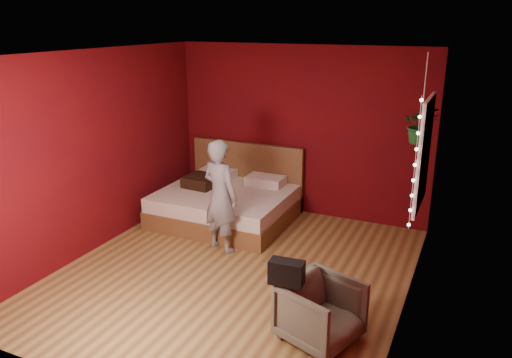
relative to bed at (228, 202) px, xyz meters
name	(u,v)px	position (x,y,z in m)	size (l,w,h in m)	color
floor	(234,272)	(0.86, -1.47, -0.27)	(4.50, 4.50, 0.00)	olive
room_walls	(232,138)	(0.86, -1.47, 1.40)	(4.04, 4.54, 2.62)	#5E090B
window	(424,153)	(2.83, -0.57, 1.23)	(0.05, 0.97, 1.27)	white
fairy_lights	(415,165)	(2.80, -1.10, 1.23)	(0.04, 0.04, 1.45)	silver
bed	(228,202)	(0.00, 0.00, 0.00)	(1.92, 1.63, 1.05)	brown
person	(220,196)	(0.41, -0.97, 0.48)	(0.55, 0.36, 1.51)	gray
armchair	(320,311)	(2.21, -2.33, 0.03)	(0.66, 0.68, 0.62)	#5F5E4B
handbag	(287,272)	(1.92, -2.48, 0.46)	(0.32, 0.16, 0.23)	black
throw_pillow	(202,181)	(-0.44, -0.03, 0.29)	(0.47, 0.47, 0.17)	black
hanging_plant	(421,125)	(2.74, -0.37, 1.51)	(0.47, 0.43, 1.04)	silver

